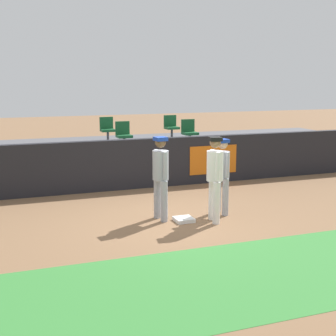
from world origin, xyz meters
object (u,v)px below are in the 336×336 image
Objects in this scene: player_runner_visitor at (222,171)px; seat_front_right at (189,131)px; player_fielder_home at (215,173)px; seat_back_right at (171,126)px; seat_back_center at (107,128)px; player_coach_visitor at (161,172)px; seat_front_center at (124,134)px; first_base at (184,219)px.

seat_front_right is (1.10, 4.58, 0.39)m from player_runner_visitor.
seat_back_right is at bearing 176.48° from player_fielder_home.
seat_back_center is at bearing -180.00° from seat_back_right.
seat_front_right is (2.56, 4.55, 0.33)m from player_coach_visitor.
player_coach_visitor is 6.87m from seat_back_right.
player_fielder_home is 1.16m from player_coach_visitor.
seat_front_center and seat_back_right have the same top height.
player_coach_visitor reaches higher than seat_front_center.
first_base is at bearing -88.77° from seat_back_center.
player_fielder_home reaches higher than first_base.
seat_back_center is 2.32m from seat_back_right.
player_coach_visitor is 4.58m from seat_front_center.
seat_back_right is (2.23, 1.80, 0.00)m from seat_front_center.
player_fielder_home is 0.65m from player_runner_visitor.
first_base is 1.43m from player_runner_visitor.
player_fielder_home is 2.20× the size of seat_back_right.
seat_back_right is (0.05, 1.80, 0.00)m from seat_front_right.
seat_back_center and seat_back_right have the same top height.
player_coach_visitor is (-0.43, 0.29, 1.02)m from first_base.
seat_back_right is (2.32, 0.00, 0.00)m from seat_back_center.
player_runner_visitor is 1.46m from player_coach_visitor.
seat_front_right and seat_back_center have the same top height.
seat_front_center and seat_front_right have the same top height.
seat_back_center is (-2.27, 1.80, 0.00)m from seat_front_right.
first_base is at bearing -108.20° from seat_back_right.
seat_back_right is at bearing 71.80° from first_base.
player_coach_visitor reaches higher than seat_back_center.
seat_front_center is at bearing -86.95° from seat_back_center.
player_fielder_home reaches higher than player_runner_visitor.
player_coach_visitor reaches higher than seat_back_right.
player_fielder_home is 2.20× the size of seat_back_center.
seat_back_center is (-0.10, 1.80, 0.00)m from seat_front_center.
first_base is 1.22m from player_fielder_home.
player_runner_visitor is (0.42, 0.49, -0.07)m from player_fielder_home.
seat_front_center is at bearing -173.47° from player_runner_visitor.
player_coach_visitor is at bearing -92.60° from seat_back_center.
player_fielder_home is at bearing -20.51° from first_base.
player_fielder_home reaches higher than player_coach_visitor.
first_base is at bearing -89.45° from seat_front_center.
player_runner_visitor is at bearing -76.75° from seat_front_center.
player_coach_visitor is at bearing -94.83° from seat_front_center.
seat_front_center and seat_back_center have the same top height.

